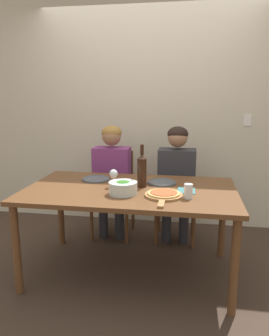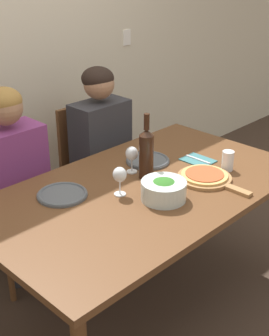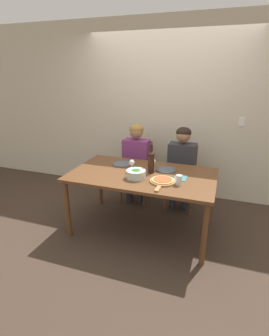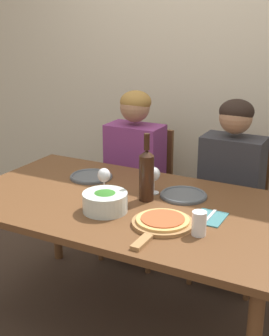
{
  "view_description": "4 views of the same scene",
  "coord_description": "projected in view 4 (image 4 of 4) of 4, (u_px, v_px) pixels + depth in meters",
  "views": [
    {
      "loc": [
        0.47,
        -2.57,
        1.53
      ],
      "look_at": [
        0.03,
        0.05,
        0.93
      ],
      "focal_mm": 35.0,
      "sensor_mm": 36.0,
      "label": 1
    },
    {
      "loc": [
        -1.58,
        -1.48,
        1.89
      ],
      "look_at": [
        0.01,
        0.08,
        0.85
      ],
      "focal_mm": 50.0,
      "sensor_mm": 36.0,
      "label": 2
    },
    {
      "loc": [
        0.88,
        -2.82,
        1.92
      ],
      "look_at": [
        -0.11,
        0.02,
        0.82
      ],
      "focal_mm": 28.0,
      "sensor_mm": 36.0,
      "label": 3
    },
    {
      "loc": [
        1.1,
        -1.99,
        1.71
      ],
      "look_at": [
        -0.02,
        0.13,
        0.91
      ],
      "focal_mm": 50.0,
      "sensor_mm": 36.0,
      "label": 4
    }
  ],
  "objects": [
    {
      "name": "dinner_plate_right",
      "position": [
        184.0,
        195.0,
        2.51
      ],
      "size": [
        0.25,
        0.25,
        0.02
      ],
      "color": "#4C5156",
      "rests_on": "dining_table"
    },
    {
      "name": "person_woman",
      "position": [
        134.0,
        162.0,
        3.21
      ],
      "size": [
        0.47,
        0.51,
        1.22
      ],
      "color": "#28282D",
      "rests_on": "ground"
    },
    {
      "name": "chair_right",
      "position": [
        234.0,
        206.0,
        3.08
      ],
      "size": [
        0.42,
        0.42,
        0.92
      ],
      "color": "brown",
      "rests_on": "ground"
    },
    {
      "name": "water_tumbler",
      "position": [
        199.0,
        223.0,
        2.07
      ],
      "size": [
        0.07,
        0.07,
        0.11
      ],
      "color": "silver",
      "rests_on": "dining_table"
    },
    {
      "name": "ground_plane",
      "position": [
        126.0,
        324.0,
        2.7
      ],
      "size": [
        40.0,
        40.0,
        0.0
      ],
      "primitive_type": "plane",
      "color": "#3D2D23"
    },
    {
      "name": "chair_left",
      "position": [
        141.0,
        189.0,
        3.38
      ],
      "size": [
        0.42,
        0.42,
        0.92
      ],
      "color": "brown",
      "rests_on": "ground"
    },
    {
      "name": "wine_glass_left",
      "position": [
        104.0,
        176.0,
        2.51
      ],
      "size": [
        0.07,
        0.07,
        0.15
      ],
      "color": "silver",
      "rests_on": "dining_table"
    },
    {
      "name": "broccoli_bowl",
      "position": [
        105.0,
        202.0,
        2.32
      ],
      "size": [
        0.22,
        0.22,
        0.11
      ],
      "color": "silver",
      "rests_on": "dining_table"
    },
    {
      "name": "fork_on_napkin",
      "position": [
        210.0,
        218.0,
        2.25
      ],
      "size": [
        0.14,
        0.18,
        0.01
      ],
      "color": "#387075",
      "rests_on": "dining_table"
    },
    {
      "name": "pizza_on_board",
      "position": [
        162.0,
        222.0,
        2.17
      ],
      "size": [
        0.29,
        0.43,
        0.04
      ],
      "color": "#9E7042",
      "rests_on": "dining_table"
    },
    {
      "name": "dinner_plate_left",
      "position": [
        91.0,
        176.0,
        2.8
      ],
      "size": [
        0.25,
        0.25,
        0.02
      ],
      "color": "#4C5156",
      "rests_on": "dining_table"
    },
    {
      "name": "dining_table",
      "position": [
        126.0,
        214.0,
        2.48
      ],
      "size": [
        1.74,
        1.01,
        0.77
      ],
      "color": "brown",
      "rests_on": "ground"
    },
    {
      "name": "person_man",
      "position": [
        231.0,
        177.0,
        2.91
      ],
      "size": [
        0.47,
        0.51,
        1.22
      ],
      "color": "#28282D",
      "rests_on": "ground"
    },
    {
      "name": "back_wall",
      "position": [
        210.0,
        65.0,
        3.33
      ],
      "size": [
        10.0,
        0.06,
        2.7
      ],
      "color": "beige",
      "rests_on": "ground"
    },
    {
      "name": "wine_glass_right",
      "position": [
        154.0,
        175.0,
        2.53
      ],
      "size": [
        0.07,
        0.07,
        0.15
      ],
      "color": "silver",
      "rests_on": "dining_table"
    },
    {
      "name": "wine_bottle",
      "position": [
        146.0,
        174.0,
        2.43
      ],
      "size": [
        0.08,
        0.08,
        0.36
      ],
      "color": "black",
      "rests_on": "dining_table"
    }
  ]
}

